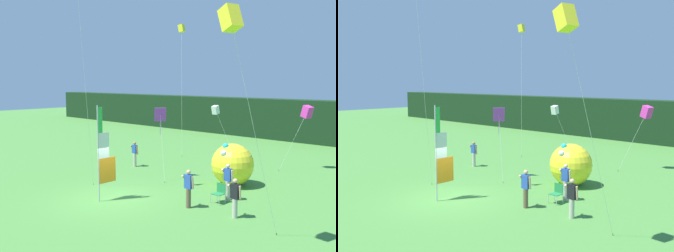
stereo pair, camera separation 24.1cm
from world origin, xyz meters
TOP-DOWN VIEW (x-y plane):
  - ground_plane at (0.00, 0.00)m, footprint 120.00×120.00m
  - distant_treeline at (0.00, 23.52)m, footprint 80.00×2.40m
  - banner_flag at (-0.16, -0.32)m, footprint 0.06×1.03m
  - person_near_banner at (4.07, 3.68)m, footprint 0.55×0.48m
  - person_mid_field at (5.67, 1.90)m, footprint 0.55×0.48m
  - person_far_left at (3.46, 1.56)m, footprint 0.55×0.48m
  - person_far_right at (-4.59, 5.52)m, footprint 0.55×0.48m
  - inflatable_balloon at (2.71, 6.04)m, footprint 2.27×2.27m
  - folding_chair at (4.01, 3.10)m, footprint 0.51×0.51m
  - kite_yellow_box_0 at (-6.31, 12.02)m, footprint 2.00×2.07m
  - kite_magenta_box_1 at (3.85, 12.49)m, footprint 1.36×1.97m
  - kite_white_box_2 at (-1.49, 10.11)m, footprint 1.75×0.73m
  - kite_purple_diamond_4 at (-1.32, 4.62)m, footprint 1.50×1.17m
  - kite_yellow_box_5 at (7.25, -0.91)m, footprint 0.98×2.69m

SIDE VIEW (x-z plane):
  - ground_plane at x=0.00m, z-range 0.00..0.00m
  - folding_chair at x=4.01m, z-range 0.07..0.96m
  - person_mid_field at x=5.67m, z-range 0.05..1.70m
  - person_far_right at x=-4.59m, z-range 0.05..1.71m
  - person_far_left at x=3.46m, z-range 0.06..1.77m
  - person_near_banner at x=4.07m, z-range 0.06..1.81m
  - inflatable_balloon at x=2.71m, z-range -0.02..2.31m
  - distant_treeline at x=0.00m, z-range 0.00..3.87m
  - banner_flag at x=-0.16m, z-range -0.09..4.40m
  - kite_purple_diamond_4 at x=-1.32m, z-range 1.51..5.59m
  - kite_white_box_2 at x=-1.49m, z-range 1.65..5.62m
  - kite_magenta_box_1 at x=3.85m, z-range 1.62..5.71m
  - kite_yellow_box_5 at x=7.25m, z-range 3.51..11.45m
  - kite_yellow_box_0 at x=-6.31m, z-range 4.60..14.62m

